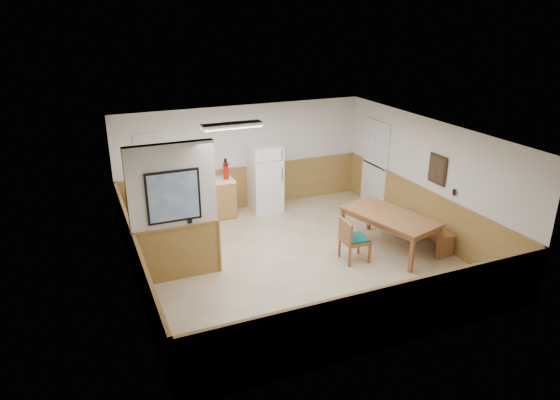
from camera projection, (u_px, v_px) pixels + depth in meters
name	position (u px, v px, depth m)	size (l,w,h in m)	color
ground	(296.00, 259.00, 9.72)	(6.00, 6.00, 0.00)	tan
ceiling	(298.00, 133.00, 8.82)	(6.00, 6.00, 0.02)	white
back_wall	(244.00, 158.00, 11.84)	(6.00, 0.02, 2.50)	silver
right_wall	(428.00, 179.00, 10.36)	(0.02, 6.00, 2.50)	silver
left_wall	(131.00, 225.00, 8.17)	(0.02, 6.00, 2.50)	silver
wainscot_back	(245.00, 188.00, 12.09)	(6.00, 0.04, 1.00)	olive
wainscot_right	(423.00, 212.00, 10.63)	(0.04, 6.00, 1.00)	olive
wainscot_left	(137.00, 265.00, 8.45)	(0.04, 6.00, 1.00)	olive
partition_wall	(174.00, 215.00, 8.62)	(1.50, 0.20, 2.50)	silver
kitchen_counter	(199.00, 200.00, 11.41)	(2.20, 0.61, 1.00)	#AD723D
exterior_door	(375.00, 164.00, 12.05)	(0.07, 1.02, 2.15)	silver
kitchen_window	(153.00, 155.00, 10.95)	(0.80, 0.04, 1.00)	silver
wall_painting	(437.00, 169.00, 9.99)	(0.04, 0.50, 0.60)	#302013
fluorescent_fixture	(232.00, 125.00, 9.66)	(1.20, 0.30, 0.09)	silver
refrigerator	(265.00, 178.00, 11.83)	(0.72, 0.73, 1.59)	white
dining_table	(390.00, 219.00, 9.90)	(1.43, 2.10, 0.75)	#9E6B3A
dining_bench	(423.00, 227.00, 10.32)	(0.40, 1.59, 0.45)	#9E6B3A
dining_chair	(351.00, 237.00, 9.48)	(0.70, 0.51, 0.85)	#9E6B3A
fire_extinguisher	(226.00, 170.00, 11.37)	(0.13, 0.13, 0.49)	red
soap_bottle	(148.00, 184.00, 10.84)	(0.07, 0.07, 0.21)	#1A9336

